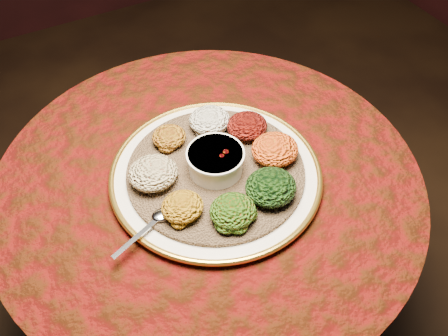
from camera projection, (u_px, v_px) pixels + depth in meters
name	position (u px, v px, depth m)	size (l,w,h in m)	color
table	(210.00, 223.00, 1.25)	(0.96, 0.96, 0.73)	black
platter	(216.00, 174.00, 1.10)	(0.58, 0.58, 0.02)	beige
injera	(216.00, 171.00, 1.09)	(0.39, 0.39, 0.01)	brown
stew_bowl	(215.00, 160.00, 1.07)	(0.13, 0.13, 0.05)	white
spoon	(158.00, 218.00, 0.99)	(0.15, 0.07, 0.01)	silver
portion_ayib	(209.00, 120.00, 1.16)	(0.10, 0.09, 0.05)	silver
portion_kitfo	(247.00, 126.00, 1.15)	(0.09, 0.09, 0.05)	black
portion_tikil	(275.00, 149.00, 1.09)	(0.11, 0.10, 0.05)	#B9810F
portion_gomen	(271.00, 187.00, 1.02)	(0.11, 0.10, 0.05)	black
portion_mixveg	(233.00, 211.00, 0.99)	(0.09, 0.09, 0.05)	#952E09
portion_kik	(182.00, 207.00, 0.99)	(0.09, 0.08, 0.04)	#9D6E0D
portion_timatim	(153.00, 173.00, 1.05)	(0.11, 0.10, 0.05)	maroon
portion_shiro	(169.00, 137.00, 1.13)	(0.08, 0.07, 0.04)	#926211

